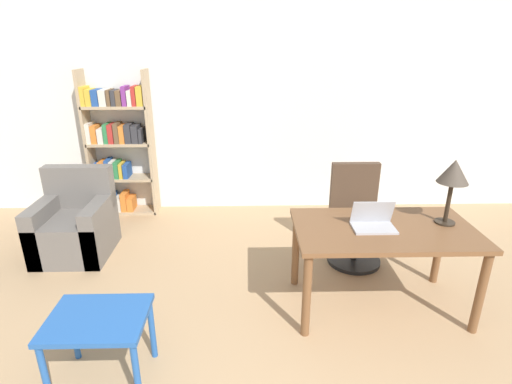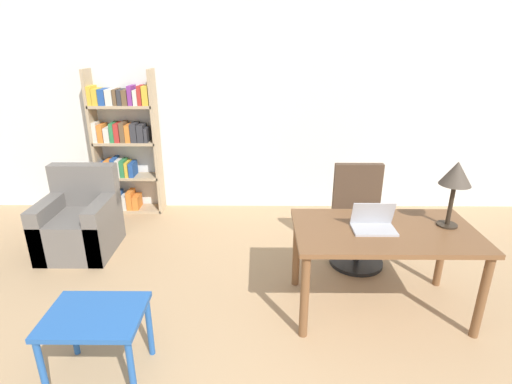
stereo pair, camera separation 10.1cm
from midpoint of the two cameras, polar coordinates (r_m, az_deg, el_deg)
wall_back at (r=5.42m, az=0.75°, el=11.43°), size 8.00×0.06×2.70m
desk at (r=3.54m, az=18.59°, el=-6.60°), size 1.50×0.85×0.78m
laptop at (r=3.44m, az=17.24°, el=-4.35°), size 0.35×0.22×0.23m
table_lamp at (r=3.61m, az=27.40°, el=2.04°), size 0.25×0.25×0.56m
office_chair at (r=4.35m, az=14.97°, el=-4.14°), size 0.56×0.56×1.04m
side_table_blue at (r=3.01m, az=-21.00°, el=-17.17°), size 0.64×0.51×0.54m
armchair at (r=4.87m, az=-23.29°, el=-4.29°), size 0.75×0.77×0.93m
bookshelf at (r=5.60m, az=-17.94°, el=6.22°), size 0.85×0.28×1.91m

